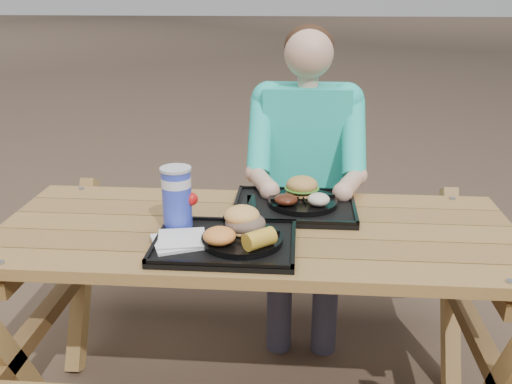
{
  "coord_description": "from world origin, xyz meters",
  "views": [
    {
      "loc": [
        0.14,
        -1.82,
        1.54
      ],
      "look_at": [
        0.0,
        0.0,
        0.88
      ],
      "focal_mm": 40.0,
      "sensor_mm": 36.0,
      "label": 1
    }
  ],
  "objects": [
    {
      "name": "corn_cob",
      "position": [
        0.03,
        -0.25,
        0.82
      ],
      "size": [
        0.14,
        0.14,
        0.06
      ],
      "primitive_type": null,
      "rotation": [
        0.0,
        0.0,
        0.71
      ],
      "color": "gold",
      "rests_on": "plate_near"
    },
    {
      "name": "plate_near",
      "position": [
        -0.03,
        -0.17,
        0.78
      ],
      "size": [
        0.26,
        0.26,
        0.02
      ],
      "primitive_type": "cylinder",
      "color": "black",
      "rests_on": "tray_near"
    },
    {
      "name": "tray_far",
      "position": [
        0.13,
        0.17,
        0.76
      ],
      "size": [
        0.45,
        0.35,
        0.02
      ],
      "primitive_type": "cube",
      "color": "black",
      "rests_on": "picnic_table"
    },
    {
      "name": "diner",
      "position": [
        0.17,
        0.67,
        0.64
      ],
      "size": [
        0.48,
        0.84,
        1.28
      ],
      "primitive_type": null,
      "color": "#1CB6C9",
      "rests_on": "ground"
    },
    {
      "name": "napkin_stack",
      "position": [
        -0.23,
        -0.19,
        0.78
      ],
      "size": [
        0.2,
        0.2,
        0.02
      ],
      "primitive_type": "cube",
      "rotation": [
        0.0,
        0.0,
        0.41
      ],
      "color": "silver",
      "rests_on": "tray_near"
    },
    {
      "name": "mac_cheese",
      "position": [
        -0.1,
        -0.23,
        0.82
      ],
      "size": [
        0.1,
        0.1,
        0.05
      ],
      "primitive_type": "ellipsoid",
      "color": "#F2973F",
      "rests_on": "plate_near"
    },
    {
      "name": "soda_cup",
      "position": [
        -0.26,
        -0.06,
        0.87
      ],
      "size": [
        0.1,
        0.1,
        0.2
      ],
      "primitive_type": "cylinder",
      "color": "#192CBC",
      "rests_on": "tray_near"
    },
    {
      "name": "baked_beans",
      "position": [
        0.1,
        0.12,
        0.81
      ],
      "size": [
        0.09,
        0.09,
        0.04
      ],
      "primitive_type": "ellipsoid",
      "color": "#461B0E",
      "rests_on": "plate_far"
    },
    {
      "name": "condiment_mustard",
      "position": [
        -0.02,
        -0.04,
        0.79
      ],
      "size": [
        0.05,
        0.05,
        0.03
      ],
      "primitive_type": "cylinder",
      "color": "yellow",
      "rests_on": "tray_near"
    },
    {
      "name": "picnic_table",
      "position": [
        0.0,
        0.0,
        0.38
      ],
      "size": [
        1.8,
        1.49,
        0.75
      ],
      "primitive_type": null,
      "color": "#999999",
      "rests_on": "ground"
    },
    {
      "name": "sandwich",
      "position": [
        -0.02,
        -0.12,
        0.85
      ],
      "size": [
        0.12,
        0.12,
        0.13
      ],
      "primitive_type": null,
      "color": "#EDA853",
      "rests_on": "plate_near"
    },
    {
      "name": "cutlery_far",
      "position": [
        -0.03,
        0.17,
        0.77
      ],
      "size": [
        0.05,
        0.18,
        0.01
      ],
      "primitive_type": "cube",
      "rotation": [
        0.0,
        0.0,
        0.1
      ],
      "color": "black",
      "rests_on": "tray_far"
    },
    {
      "name": "condiment_bbq",
      "position": [
        -0.08,
        -0.04,
        0.79
      ],
      "size": [
        0.05,
        0.05,
        0.03
      ],
      "primitive_type": "cylinder",
      "color": "black",
      "rests_on": "tray_near"
    },
    {
      "name": "burger",
      "position": [
        0.16,
        0.23,
        0.84
      ],
      "size": [
        0.12,
        0.12,
        0.11
      ],
      "primitive_type": null,
      "color": "#BB8742",
      "rests_on": "plate_far"
    },
    {
      "name": "potato_salad",
      "position": [
        0.22,
        0.12,
        0.81
      ],
      "size": [
        0.08,
        0.08,
        0.05
      ],
      "primitive_type": "ellipsoid",
      "color": "beige",
      "rests_on": "plate_far"
    },
    {
      "name": "tray_near",
      "position": [
        -0.09,
        -0.17,
        0.76
      ],
      "size": [
        0.45,
        0.35,
        0.02
      ],
      "primitive_type": "cube",
      "color": "black",
      "rests_on": "picnic_table"
    },
    {
      "name": "plate_far",
      "position": [
        0.16,
        0.18,
        0.78
      ],
      "size": [
        0.26,
        0.26,
        0.02
      ],
      "primitive_type": "cylinder",
      "color": "black",
      "rests_on": "tray_far"
    }
  ]
}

